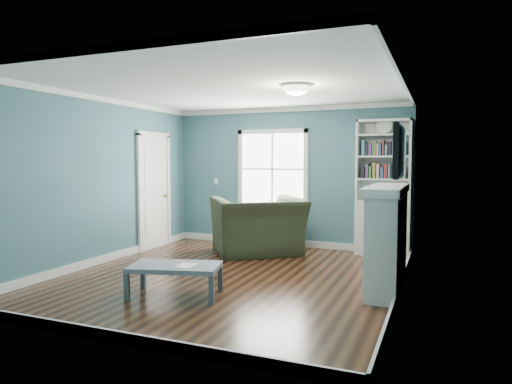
% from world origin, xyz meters
% --- Properties ---
extents(floor, '(5.00, 5.00, 0.00)m').
position_xyz_m(floor, '(0.00, 0.00, 0.00)').
color(floor, black).
rests_on(floor, ground).
extents(room_walls, '(5.00, 5.00, 5.00)m').
position_xyz_m(room_walls, '(0.00, 0.00, 1.58)').
color(room_walls, '#36616B').
rests_on(room_walls, ground).
extents(trim, '(4.50, 5.00, 2.60)m').
position_xyz_m(trim, '(0.00, 0.00, 1.24)').
color(trim, white).
rests_on(trim, ground).
extents(window, '(1.40, 0.06, 1.50)m').
position_xyz_m(window, '(-0.30, 2.49, 1.45)').
color(window, white).
rests_on(window, room_walls).
extents(bookshelf, '(0.90, 0.35, 2.31)m').
position_xyz_m(bookshelf, '(1.77, 2.30, 0.92)').
color(bookshelf, silver).
rests_on(bookshelf, ground).
extents(fireplace, '(0.44, 1.58, 1.30)m').
position_xyz_m(fireplace, '(2.08, 0.20, 0.64)').
color(fireplace, black).
rests_on(fireplace, ground).
extents(tv, '(0.06, 1.10, 0.65)m').
position_xyz_m(tv, '(2.20, 0.20, 1.72)').
color(tv, black).
rests_on(tv, fireplace).
extents(door, '(0.12, 0.98, 2.17)m').
position_xyz_m(door, '(-2.22, 1.40, 1.07)').
color(door, silver).
rests_on(door, ground).
extents(ceiling_fixture, '(0.38, 0.38, 0.15)m').
position_xyz_m(ceiling_fixture, '(0.90, 0.10, 2.55)').
color(ceiling_fixture, white).
rests_on(ceiling_fixture, room_walls).
extents(light_switch, '(0.08, 0.01, 0.12)m').
position_xyz_m(light_switch, '(-1.50, 2.48, 1.20)').
color(light_switch, white).
rests_on(light_switch, room_walls).
extents(recliner, '(1.77, 1.66, 1.30)m').
position_xyz_m(recliner, '(-0.24, 1.60, 0.65)').
color(recliner, black).
rests_on(recliner, ground).
extents(coffee_table, '(1.16, 0.83, 0.38)m').
position_xyz_m(coffee_table, '(-0.23, -1.07, 0.33)').
color(coffee_table, '#434A51').
rests_on(coffee_table, ground).
extents(paper_sheet, '(0.22, 0.27, 0.00)m').
position_xyz_m(paper_sheet, '(-0.08, -1.06, 0.38)').
color(paper_sheet, white).
rests_on(paper_sheet, coffee_table).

